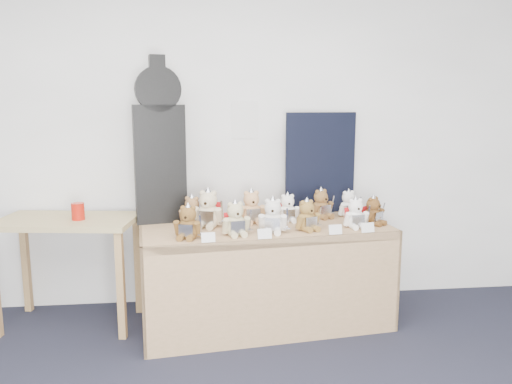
{
  "coord_description": "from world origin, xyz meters",
  "views": [
    {
      "loc": [
        0.1,
        -1.51,
        1.6
      ],
      "look_at": [
        0.48,
        1.89,
        1.01
      ],
      "focal_mm": 35.0,
      "sensor_mm": 36.0,
      "label": 1
    }
  ],
  "objects": [
    {
      "name": "teddy_back_far_left",
      "position": [
        0.03,
        2.06,
        0.84
      ],
      "size": [
        0.2,
        0.18,
        0.25
      ],
      "rotation": [
        0.0,
        0.0,
        -0.27
      ],
      "color": "olive",
      "rests_on": "display_table"
    },
    {
      "name": "guitar_case",
      "position": [
        -0.2,
        2.19,
        1.34
      ],
      "size": [
        0.38,
        0.18,
        1.22
      ],
      "rotation": [
        0.0,
        0.0,
        0.21
      ],
      "color": "black",
      "rests_on": "display_table"
    },
    {
      "name": "entry_card_c",
      "position": [
        1.0,
        1.68,
        0.78
      ],
      "size": [
        0.09,
        0.03,
        0.07
      ],
      "primitive_type": "cube",
      "rotation": [
        -0.24,
        0.0,
        0.12
      ],
      "color": "silver",
      "rests_on": "display_table"
    },
    {
      "name": "teddy_front_centre",
      "position": [
        0.58,
        1.79,
        0.85
      ],
      "size": [
        0.22,
        0.19,
        0.27
      ],
      "rotation": [
        0.0,
        0.0,
        -0.18
      ],
      "color": "silver",
      "rests_on": "display_table"
    },
    {
      "name": "entry_card_d",
      "position": [
        1.23,
        1.71,
        0.78
      ],
      "size": [
        0.1,
        0.03,
        0.07
      ],
      "primitive_type": "cube",
      "rotation": [
        -0.24,
        0.0,
        0.12
      ],
      "color": "silver",
      "rests_on": "display_table"
    },
    {
      "name": "side_table",
      "position": [
        -0.87,
        2.13,
        0.68
      ],
      "size": [
        1.03,
        0.67,
        0.8
      ],
      "rotation": [
        0.0,
        0.0,
        -0.14
      ],
      "color": "tan",
      "rests_on": "floor"
    },
    {
      "name": "teddy_back_end",
      "position": [
        1.25,
        2.22,
        0.84
      ],
      "size": [
        0.2,
        0.18,
        0.24
      ],
      "rotation": [
        0.0,
        0.0,
        0.25
      ],
      "color": "white",
      "rests_on": "display_table"
    },
    {
      "name": "teddy_front_left",
      "position": [
        0.33,
        1.75,
        0.85
      ],
      "size": [
        0.22,
        0.19,
        0.26
      ],
      "rotation": [
        0.0,
        0.0,
        0.22
      ],
      "color": "tan",
      "rests_on": "display_table"
    },
    {
      "name": "teddy_front_end",
      "position": [
        1.35,
        1.94,
        0.84
      ],
      "size": [
        0.19,
        0.19,
        0.24
      ],
      "rotation": [
        0.0,
        0.0,
        0.62
      ],
      "color": "brown",
      "rests_on": "display_table"
    },
    {
      "name": "teddy_back_centre_left",
      "position": [
        0.47,
        2.09,
        0.86
      ],
      "size": [
        0.23,
        0.19,
        0.28
      ],
      "rotation": [
        0.0,
        0.0,
        0.13
      ],
      "color": "tan",
      "rests_on": "display_table"
    },
    {
      "name": "teddy_front_far_left",
      "position": [
        0.01,
        1.7,
        0.84
      ],
      "size": [
        0.2,
        0.19,
        0.25
      ],
      "rotation": [
        0.0,
        0.0,
        -0.27
      ],
      "color": "brown",
      "rests_on": "display_table"
    },
    {
      "name": "entry_card_a",
      "position": [
        0.14,
        1.58,
        0.78
      ],
      "size": [
        0.09,
        0.03,
        0.06
      ],
      "primitive_type": "cube",
      "rotation": [
        -0.24,
        0.0,
        0.12
      ],
      "color": "silver",
      "rests_on": "display_table"
    },
    {
      "name": "display_table",
      "position": [
        0.57,
        1.91,
        0.58
      ],
      "size": [
        1.86,
        0.95,
        0.74
      ],
      "rotation": [
        0.0,
        0.0,
        0.12
      ],
      "color": "#92714A",
      "rests_on": "floor"
    },
    {
      "name": "entry_card_b",
      "position": [
        0.51,
        1.62,
        0.78
      ],
      "size": [
        0.1,
        0.03,
        0.07
      ],
      "primitive_type": "cube",
      "rotation": [
        -0.24,
        0.0,
        0.12
      ],
      "color": "silver",
      "rests_on": "display_table"
    },
    {
      "name": "room_shell",
      "position": [
        0.46,
        2.49,
        1.49
      ],
      "size": [
        6.0,
        6.0,
        6.0
      ],
      "color": "silver",
      "rests_on": "floor"
    },
    {
      "name": "navy_board",
      "position": [
        1.06,
        2.38,
        1.15
      ],
      "size": [
        0.6,
        0.16,
        0.81
      ],
      "primitive_type": "cube",
      "rotation": [
        0.0,
        0.0,
        0.23
      ],
      "color": "black",
      "rests_on": "display_table"
    },
    {
      "name": "teddy_front_far_right",
      "position": [
        1.19,
        1.87,
        0.84
      ],
      "size": [
        0.2,
        0.17,
        0.24
      ],
      "rotation": [
        0.0,
        0.0,
        0.1
      ],
      "color": "white",
      "rests_on": "display_table"
    },
    {
      "name": "red_cup",
      "position": [
        -0.77,
        2.07,
        0.87
      ],
      "size": [
        0.09,
        0.09,
        0.12
      ],
      "primitive_type": "cylinder",
      "color": "#AE180B",
      "rests_on": "side_table"
    },
    {
      "name": "teddy_back_centre_right",
      "position": [
        0.75,
        2.11,
        0.84
      ],
      "size": [
        0.19,
        0.16,
        0.24
      ],
      "rotation": [
        0.0,
        0.0,
        0.05
      ],
      "color": "white",
      "rests_on": "display_table"
    },
    {
      "name": "teddy_back_left",
      "position": [
        0.15,
        2.0,
        0.87
      ],
      "size": [
        0.25,
        0.23,
        0.31
      ],
      "rotation": [
        0.0,
        0.0,
        -0.3
      ],
      "color": "beige",
      "rests_on": "display_table"
    },
    {
      "name": "teddy_front_right",
      "position": [
        0.83,
        1.83,
        0.84
      ],
      "size": [
        0.2,
        0.19,
        0.25
      ],
      "rotation": [
        0.0,
        0.0,
        0.41
      ],
      "color": "olive",
      "rests_on": "display_table"
    },
    {
      "name": "teddy_back_right",
      "position": [
        1.02,
        2.2,
        0.85
      ],
      "size": [
        0.21,
        0.21,
        0.26
      ],
      "rotation": [
        0.0,
        0.0,
        0.48
      ],
      "color": "brown",
      "rests_on": "display_table"
    }
  ]
}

